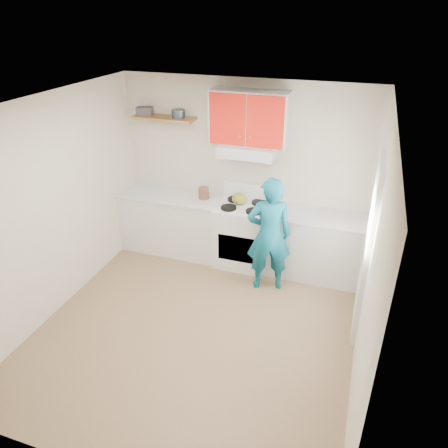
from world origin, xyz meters
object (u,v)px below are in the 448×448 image
(tin, at_px, (178,114))
(person, at_px, (269,235))
(stove, at_px, (243,235))
(crock, at_px, (204,194))
(kettle, at_px, (239,198))

(tin, xyz_separation_m, person, (1.50, -0.66, -1.30))
(stove, distance_m, tin, 1.94)
(crock, relative_size, person, 0.12)
(kettle, bearing_deg, tin, -163.29)
(stove, relative_size, kettle, 4.53)
(crock, bearing_deg, stove, -6.01)
(stove, xyz_separation_m, kettle, (-0.09, 0.05, 0.55))
(crock, bearing_deg, tin, 164.32)
(stove, distance_m, person, 0.76)
(stove, bearing_deg, kettle, 152.02)
(crock, xyz_separation_m, person, (1.11, -0.55, -0.20))
(kettle, bearing_deg, stove, -3.30)
(kettle, relative_size, crock, 1.09)
(person, bearing_deg, tin, -42.61)
(stove, height_order, tin, tin)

